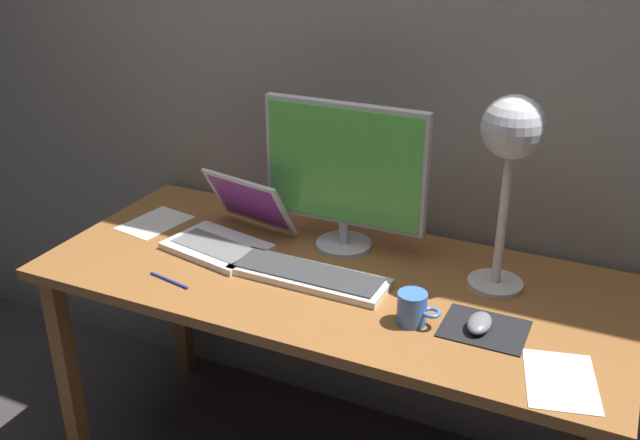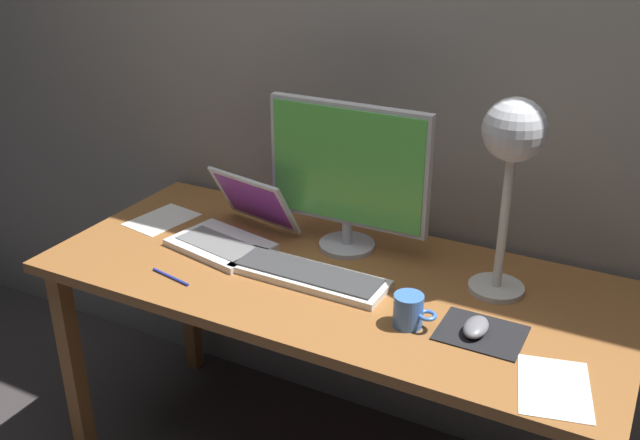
# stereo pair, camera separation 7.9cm
# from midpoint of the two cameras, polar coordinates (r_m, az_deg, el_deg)

# --- Properties ---
(back_wall) EXTENTS (4.80, 0.06, 2.60)m
(back_wall) POSITION_cam_midpoint_polar(r_m,az_deg,el_deg) (2.13, 4.40, 13.92)
(back_wall) COLOR gray
(back_wall) RESTS_ON ground
(desk) EXTENTS (1.60, 0.70, 0.74)m
(desk) POSITION_cam_midpoint_polar(r_m,az_deg,el_deg) (2.02, -0.28, -6.23)
(desk) COLOR #935B2D
(desk) RESTS_ON ground
(monitor) EXTENTS (0.48, 0.16, 0.43)m
(monitor) POSITION_cam_midpoint_polar(r_m,az_deg,el_deg) (2.02, 0.84, 3.91)
(monitor) COLOR silver
(monitor) RESTS_ON desk
(keyboard_main) EXTENTS (0.44, 0.15, 0.03)m
(keyboard_main) POSITION_cam_midpoint_polar(r_m,az_deg,el_deg) (1.94, -2.11, -4.42)
(keyboard_main) COLOR silver
(keyboard_main) RESTS_ON desk
(laptop) EXTENTS (0.34, 0.35, 0.19)m
(laptop) POSITION_cam_midpoint_polar(r_m,az_deg,el_deg) (2.15, -8.02, -0.39)
(laptop) COLOR silver
(laptop) RESTS_ON desk
(desk_lamp) EXTENTS (0.16, 0.16, 0.52)m
(desk_lamp) POSITION_cam_midpoint_polar(r_m,az_deg,el_deg) (1.80, 13.69, 5.83)
(desk_lamp) COLOR beige
(desk_lamp) RESTS_ON desk
(mousepad) EXTENTS (0.20, 0.16, 0.00)m
(mousepad) POSITION_cam_midpoint_polar(r_m,az_deg,el_deg) (1.77, 11.62, -8.45)
(mousepad) COLOR black
(mousepad) RESTS_ON desk
(mouse) EXTENTS (0.06, 0.10, 0.03)m
(mouse) POSITION_cam_midpoint_polar(r_m,az_deg,el_deg) (1.76, 11.24, -8.02)
(mouse) COLOR slate
(mouse) RESTS_ON mousepad
(coffee_mug) EXTENTS (0.11, 0.07, 0.08)m
(coffee_mug) POSITION_cam_midpoint_polar(r_m,az_deg,el_deg) (1.75, 6.07, -6.99)
(coffee_mug) COLOR #3F72CC
(coffee_mug) RESTS_ON desk
(paper_sheet_near_mouse) EXTENTS (0.18, 0.23, 0.00)m
(paper_sheet_near_mouse) POSITION_cam_midpoint_polar(r_m,az_deg,el_deg) (2.34, -13.89, -0.21)
(paper_sheet_near_mouse) COLOR white
(paper_sheet_near_mouse) RESTS_ON desk
(paper_sheet_by_keyboard) EXTENTS (0.19, 0.24, 0.00)m
(paper_sheet_by_keyboard) POSITION_cam_midpoint_polar(r_m,az_deg,el_deg) (1.65, 17.20, -12.08)
(paper_sheet_by_keyboard) COLOR white
(paper_sheet_by_keyboard) RESTS_ON desk
(pen) EXTENTS (0.14, 0.03, 0.01)m
(pen) POSITION_cam_midpoint_polar(r_m,az_deg,el_deg) (1.98, -12.99, -4.69)
(pen) COLOR #2633A5
(pen) RESTS_ON desk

